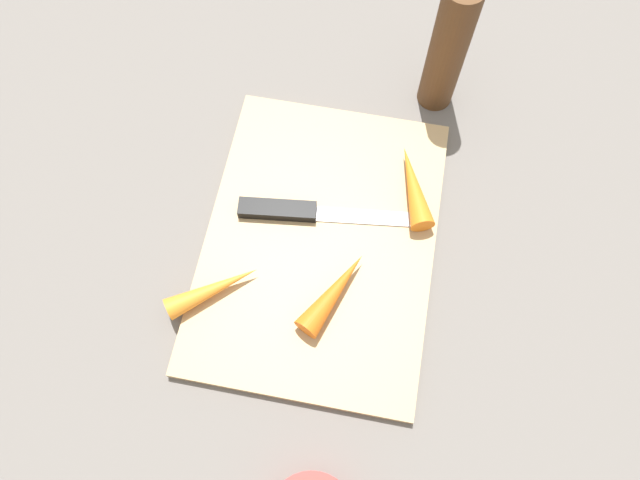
% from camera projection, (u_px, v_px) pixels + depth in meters
% --- Properties ---
extents(ground_plane, '(1.40, 1.40, 0.00)m').
position_uv_depth(ground_plane, '(320.00, 244.00, 0.68)').
color(ground_plane, slate).
extents(cutting_board, '(0.36, 0.26, 0.01)m').
position_uv_depth(cutting_board, '(320.00, 242.00, 0.67)').
color(cutting_board, tan).
rests_on(cutting_board, ground_plane).
extents(knife, '(0.04, 0.20, 0.01)m').
position_uv_depth(knife, '(289.00, 211.00, 0.67)').
color(knife, '#B7B7BC').
rests_on(knife, cutting_board).
extents(carrot_medium, '(0.11, 0.07, 0.03)m').
position_uv_depth(carrot_medium, '(334.00, 292.00, 0.63)').
color(carrot_medium, orange).
rests_on(carrot_medium, cutting_board).
extents(carrot_shortest, '(0.08, 0.10, 0.02)m').
position_uv_depth(carrot_shortest, '(213.00, 289.00, 0.63)').
color(carrot_shortest, orange).
rests_on(carrot_shortest, cutting_board).
extents(carrot_longest, '(0.11, 0.06, 0.03)m').
position_uv_depth(carrot_longest, '(413.00, 186.00, 0.68)').
color(carrot_longest, orange).
rests_on(carrot_longest, cutting_board).
extents(pepper_grinder, '(0.04, 0.04, 0.18)m').
position_uv_depth(pepper_grinder, '(448.00, 49.00, 0.67)').
color(pepper_grinder, brown).
rests_on(pepper_grinder, ground_plane).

